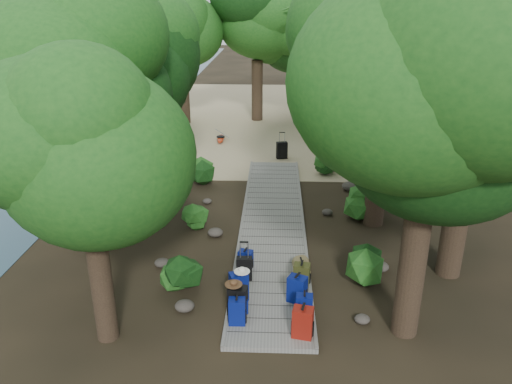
# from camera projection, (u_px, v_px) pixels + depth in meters

# --- Properties ---
(ground) EXTENTS (120.00, 120.00, 0.00)m
(ground) POSITION_uv_depth(u_px,v_px,m) (272.00, 240.00, 14.82)
(ground) COLOR #332819
(ground) RESTS_ON ground
(sand_beach) EXTENTS (40.00, 22.00, 0.02)m
(sand_beach) POSITION_uv_depth(u_px,v_px,m) (275.00, 116.00, 29.66)
(sand_beach) COLOR tan
(sand_beach) RESTS_ON ground
(boardwalk) EXTENTS (2.00, 12.00, 0.12)m
(boardwalk) POSITION_uv_depth(u_px,v_px,m) (273.00, 224.00, 15.73)
(boardwalk) COLOR gray
(boardwalk) RESTS_ON ground
(backpack_left_a) EXTENTS (0.37, 0.26, 0.68)m
(backpack_left_a) POSITION_uv_depth(u_px,v_px,m) (237.00, 310.00, 10.79)
(backpack_left_a) COLOR navy
(backpack_left_a) RESTS_ON boardwalk
(backpack_left_b) EXTENTS (0.46, 0.36, 0.77)m
(backpack_left_b) POSITION_uv_depth(u_px,v_px,m) (238.00, 299.00, 11.08)
(backpack_left_b) COLOR black
(backpack_left_b) RESTS_ON boardwalk
(backpack_left_c) EXTENTS (0.49, 0.42, 0.76)m
(backpack_left_c) POSITION_uv_depth(u_px,v_px,m) (239.00, 285.00, 11.63)
(backpack_left_c) COLOR navy
(backpack_left_c) RESTS_ON boardwalk
(backpack_left_d) EXTENTS (0.41, 0.35, 0.54)m
(backpack_left_d) POSITION_uv_depth(u_px,v_px,m) (246.00, 258.00, 13.02)
(backpack_left_d) COLOR navy
(backpack_left_d) RESTS_ON boardwalk
(backpack_right_a) EXTENTS (0.47, 0.38, 0.75)m
(backpack_right_a) POSITION_uv_depth(u_px,v_px,m) (303.00, 321.00, 10.37)
(backpack_right_a) COLOR maroon
(backpack_right_a) RESTS_ON boardwalk
(backpack_right_b) EXTENTS (0.38, 0.28, 0.66)m
(backpack_right_b) POSITION_uv_depth(u_px,v_px,m) (304.00, 306.00, 10.95)
(backpack_right_b) COLOR navy
(backpack_right_b) RESTS_ON boardwalk
(backpack_right_c) EXTENTS (0.50, 0.44, 0.71)m
(backpack_right_c) POSITION_uv_depth(u_px,v_px,m) (297.00, 288.00, 11.56)
(backpack_right_c) COLOR navy
(backpack_right_c) RESTS_ON boardwalk
(backpack_right_d) EXTENTS (0.44, 0.35, 0.60)m
(backpack_right_d) POSITION_uv_depth(u_px,v_px,m) (302.00, 273.00, 12.28)
(backpack_right_d) COLOR #323816
(backpack_right_d) RESTS_ON boardwalk
(duffel_right_khaki) EXTENTS (0.46, 0.64, 0.40)m
(duffel_right_khaki) POSITION_uv_depth(u_px,v_px,m) (301.00, 268.00, 12.71)
(duffel_right_khaki) COLOR brown
(duffel_right_khaki) RESTS_ON boardwalk
(suitcase_on_boardwalk) EXTENTS (0.40, 0.23, 0.60)m
(suitcase_on_boardwalk) POSITION_uv_depth(u_px,v_px,m) (244.00, 268.00, 12.49)
(suitcase_on_boardwalk) COLOR black
(suitcase_on_boardwalk) RESTS_ON boardwalk
(lone_suitcase_on_sand) EXTENTS (0.51, 0.36, 0.74)m
(lone_suitcase_on_sand) POSITION_uv_depth(u_px,v_px,m) (282.00, 150.00, 21.99)
(lone_suitcase_on_sand) COLOR black
(lone_suitcase_on_sand) RESTS_ON sand_beach
(hat_brown) EXTENTS (0.39, 0.39, 0.12)m
(hat_brown) POSITION_uv_depth(u_px,v_px,m) (234.00, 282.00, 10.92)
(hat_brown) COLOR #51351E
(hat_brown) RESTS_ON backpack_left_b
(hat_white) EXTENTS (0.37, 0.37, 0.12)m
(hat_white) POSITION_uv_depth(u_px,v_px,m) (242.00, 269.00, 11.43)
(hat_white) COLOR silver
(hat_white) RESTS_ON backpack_left_c
(kayak) EXTENTS (0.78, 3.02, 0.30)m
(kayak) POSITION_uv_depth(u_px,v_px,m) (221.00, 138.00, 24.69)
(kayak) COLOR #AB2A0E
(kayak) RESTS_ON sand_beach
(sun_lounger) EXTENTS (1.14, 2.12, 0.65)m
(sun_lounger) POSITION_uv_depth(u_px,v_px,m) (332.00, 135.00, 24.46)
(sun_lounger) COLOR silver
(sun_lounger) RESTS_ON sand_beach
(tree_right_a) EXTENTS (4.76, 4.76, 7.93)m
(tree_right_a) POSITION_uv_depth(u_px,v_px,m) (427.00, 157.00, 9.37)
(tree_right_a) COLOR black
(tree_right_a) RESTS_ON ground
(tree_right_b) EXTENTS (4.97, 4.97, 8.88)m
(tree_right_b) POSITION_uv_depth(u_px,v_px,m) (475.00, 105.00, 11.44)
(tree_right_b) COLOR black
(tree_right_b) RESTS_ON ground
(tree_right_c) EXTENTS (5.16, 5.16, 8.92)m
(tree_right_c) POSITION_uv_depth(u_px,v_px,m) (386.00, 82.00, 14.26)
(tree_right_c) COLOR black
(tree_right_c) RESTS_ON ground
(tree_right_d) EXTENTS (6.20, 6.20, 11.37)m
(tree_right_d) POSITION_uv_depth(u_px,v_px,m) (453.00, 30.00, 16.74)
(tree_right_d) COLOR black
(tree_right_d) RESTS_ON ground
(tree_right_e) EXTENTS (4.51, 4.51, 8.12)m
(tree_right_e) POSITION_uv_depth(u_px,v_px,m) (398.00, 71.00, 19.00)
(tree_right_e) COLOR black
(tree_right_e) RESTS_ON ground
(tree_right_f) EXTENTS (5.36, 5.36, 9.58)m
(tree_right_f) POSITION_uv_depth(u_px,v_px,m) (425.00, 45.00, 21.00)
(tree_right_f) COLOR black
(tree_right_f) RESTS_ON ground
(tree_left_a) EXTENTS (3.87, 3.87, 6.44)m
(tree_left_a) POSITION_uv_depth(u_px,v_px,m) (90.00, 198.00, 9.47)
(tree_left_a) COLOR black
(tree_left_a) RESTS_ON ground
(tree_left_b) EXTENTS (4.47, 4.47, 8.04)m
(tree_left_b) POSITION_uv_depth(u_px,v_px,m) (79.00, 107.00, 13.23)
(tree_left_b) COLOR black
(tree_left_b) RESTS_ON ground
(tree_left_c) EXTENTS (4.81, 4.81, 8.37)m
(tree_left_c) POSITION_uv_depth(u_px,v_px,m) (146.00, 80.00, 16.31)
(tree_left_c) COLOR black
(tree_left_c) RESTS_ON ground
(tree_back_a) EXTENTS (5.16, 5.16, 8.93)m
(tree_back_a) POSITION_uv_depth(u_px,v_px,m) (257.00, 40.00, 27.22)
(tree_back_a) COLOR black
(tree_back_a) RESTS_ON ground
(tree_back_b) EXTENTS (4.98, 4.98, 8.89)m
(tree_back_b) POSITION_uv_depth(u_px,v_px,m) (304.00, 39.00, 27.75)
(tree_back_b) COLOR black
(tree_back_b) RESTS_ON ground
(tree_back_c) EXTENTS (4.84, 4.84, 8.72)m
(tree_back_c) POSITION_uv_depth(u_px,v_px,m) (374.00, 41.00, 27.63)
(tree_back_c) COLOR black
(tree_back_c) RESTS_ON ground
(tree_back_d) EXTENTS (4.39, 4.39, 7.32)m
(tree_back_d) POSITION_uv_depth(u_px,v_px,m) (183.00, 56.00, 26.90)
(tree_back_d) COLOR black
(tree_back_d) RESTS_ON ground
(palm_right_a) EXTENTS (4.79, 4.79, 8.16)m
(palm_right_a) POSITION_uv_depth(u_px,v_px,m) (341.00, 69.00, 19.36)
(palm_right_a) COLOR #134616
(palm_right_a) RESTS_ON ground
(palm_right_b) EXTENTS (3.86, 3.86, 7.45)m
(palm_right_b) POSITION_uv_depth(u_px,v_px,m) (391.00, 65.00, 23.04)
(palm_right_b) COLOR #134616
(palm_right_b) RESTS_ON ground
(palm_right_c) EXTENTS (4.06, 4.06, 6.45)m
(palm_right_c) POSITION_uv_depth(u_px,v_px,m) (325.00, 71.00, 24.73)
(palm_right_c) COLOR #134616
(palm_right_c) RESTS_ON ground
(palm_left_a) EXTENTS (4.53, 4.53, 7.21)m
(palm_left_a) POSITION_uv_depth(u_px,v_px,m) (150.00, 83.00, 19.36)
(palm_left_a) COLOR #134616
(palm_left_a) RESTS_ON ground
(rock_left_a) EXTENTS (0.46, 0.41, 0.25)m
(rock_left_a) POSITION_uv_depth(u_px,v_px,m) (185.00, 306.00, 11.50)
(rock_left_a) COLOR #4C473F
(rock_left_a) RESTS_ON ground
(rock_left_b) EXTENTS (0.41, 0.37, 0.22)m
(rock_left_b) POSITION_uv_depth(u_px,v_px,m) (162.00, 263.00, 13.36)
(rock_left_b) COLOR #4C473F
(rock_left_b) RESTS_ON ground
(rock_left_c) EXTENTS (0.47, 0.42, 0.26)m
(rock_left_c) POSITION_uv_depth(u_px,v_px,m) (215.00, 232.00, 15.02)
(rock_left_c) COLOR #4C473F
(rock_left_c) RESTS_ON ground
(rock_left_d) EXTENTS (0.32, 0.29, 0.18)m
(rock_left_d) POSITION_uv_depth(u_px,v_px,m) (207.00, 201.00, 17.39)
(rock_left_d) COLOR #4C473F
(rock_left_d) RESTS_ON ground
(rock_right_a) EXTENTS (0.35, 0.32, 0.19)m
(rock_right_a) POSITION_uv_depth(u_px,v_px,m) (362.00, 319.00, 11.08)
(rock_right_a) COLOR #4C473F
(rock_right_a) RESTS_ON ground
(rock_right_b) EXTENTS (0.47, 0.43, 0.26)m
(rock_right_b) POSITION_uv_depth(u_px,v_px,m) (380.00, 267.00, 13.14)
(rock_right_b) COLOR #4C473F
(rock_right_b) RESTS_ON ground
(rock_right_c) EXTENTS (0.36, 0.32, 0.20)m
(rock_right_c) POSITION_uv_depth(u_px,v_px,m) (327.00, 212.00, 16.50)
(rock_right_c) COLOR #4C473F
(rock_right_c) RESTS_ON ground
(rock_right_d) EXTENTS (0.59, 0.53, 0.33)m
(rock_right_d) POSITION_uv_depth(u_px,v_px,m) (350.00, 186.00, 18.53)
(rock_right_d) COLOR #4C473F
(rock_right_d) RESTS_ON ground
(shrub_left_a) EXTENTS (1.02, 1.02, 0.92)m
(shrub_left_a) POSITION_uv_depth(u_px,v_px,m) (181.00, 276.00, 12.10)
(shrub_left_a) COLOR #194E17
(shrub_left_a) RESTS_ON ground
(shrub_left_b) EXTENTS (0.85, 0.85, 0.77)m
(shrub_left_b) POSITION_uv_depth(u_px,v_px,m) (197.00, 218.00, 15.37)
(shrub_left_b) COLOR #194E17
(shrub_left_b) RESTS_ON ground
(shrub_left_c) EXTENTS (1.08, 1.08, 0.98)m
(shrub_left_c) POSITION_uv_depth(u_px,v_px,m) (200.00, 172.00, 18.97)
(shrub_left_c) COLOR #194E17
(shrub_left_c) RESTS_ON ground
(shrub_right_a) EXTENTS (1.08, 1.08, 0.97)m
(shrub_right_a) POSITION_uv_depth(u_px,v_px,m) (361.00, 264.00, 12.56)
(shrub_right_a) COLOR #194E17
(shrub_right_a) RESTS_ON ground
(shrub_right_b) EXTENTS (1.14, 1.14, 1.03)m
(shrub_right_b) POSITION_uv_depth(u_px,v_px,m) (359.00, 202.00, 16.21)
(shrub_right_b) COLOR #194E17
(shrub_right_b) RESTS_ON ground
(shrub_right_c) EXTENTS (0.87, 0.87, 0.79)m
(shrub_right_c) POSITION_uv_depth(u_px,v_px,m) (321.00, 164.00, 20.16)
(shrub_right_c) COLOR #194E17
(shrub_right_c) RESTS_ON ground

